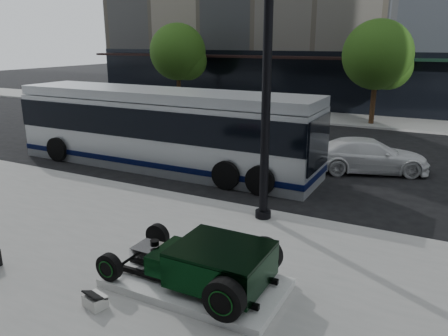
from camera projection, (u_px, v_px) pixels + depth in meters
The scene contains 9 objects.
ground at pixel (271, 189), 14.32m from camera, with size 120.00×120.00×0.00m, color black.
sidewalk_far at pixel (356, 120), 26.23m from camera, with size 70.00×4.00×0.12m, color gray.
street_trees at pixel (380, 58), 23.89m from camera, with size 29.80×3.80×5.70m.
display_plinth at pixel (196, 282), 8.42m from camera, with size 3.40×1.80×0.15m, color silver.
hot_rod at pixel (211, 263), 8.13m from camera, with size 3.22×2.00×0.81m.
info_plaque at pixel (95, 300), 7.75m from camera, with size 0.46×0.39×0.31m.
lamppost at pixel (267, 85), 10.72m from camera, with size 0.42×0.42×7.61m.
transit_bus at pixel (162, 128), 16.47m from camera, with size 12.12×2.88×2.92m.
white_sedan at pixel (369, 155), 16.02m from camera, with size 1.72×4.24×1.23m, color white.
Camera 1 is at (4.85, -12.74, 4.69)m, focal length 35.00 mm.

